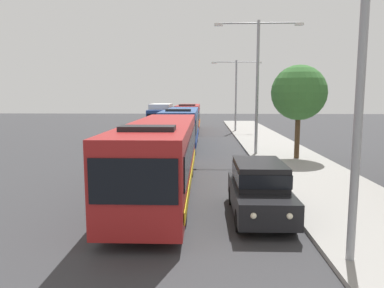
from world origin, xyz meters
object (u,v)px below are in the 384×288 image
at_px(bus_lead, 161,154).
at_px(bus_middle, 188,117).
at_px(white_suv, 259,187).
at_px(streetlamp_far, 236,88).
at_px(streetlamp_mid, 258,74).
at_px(streetlamp_near, 362,52).
at_px(bus_second_in_line, 182,126).
at_px(box_truck_oncoming, 161,116).
at_px(roadside_tree, 299,93).

bearing_deg(bus_lead, bus_middle, 90.00).
distance_m(bus_lead, white_suv, 4.70).
distance_m(white_suv, streetlamp_far, 29.52).
distance_m(bus_middle, streetlamp_mid, 18.46).
height_order(bus_middle, streetlamp_near, streetlamp_near).
height_order(bus_lead, white_suv, bus_lead).
bearing_deg(streetlamp_far, bus_second_in_line, -113.46).
xyz_separation_m(bus_middle, streetlamp_far, (5.40, -0.80, 3.31)).
bearing_deg(box_truck_oncoming, bus_middle, -5.07).
xyz_separation_m(box_truck_oncoming, roadside_tree, (11.07, -19.27, 2.62)).
xyz_separation_m(bus_lead, bus_middle, (-0.00, 27.17, -0.00)).
distance_m(bus_middle, streetlamp_far, 6.38).
bearing_deg(streetlamp_near, white_suv, 115.15).
relative_size(bus_middle, white_suv, 2.50).
relative_size(bus_middle, box_truck_oncoming, 1.64).
relative_size(bus_second_in_line, white_suv, 2.56).
distance_m(bus_lead, streetlamp_mid, 11.98).
distance_m(bus_second_in_line, bus_middle, 13.24).
relative_size(white_suv, streetlamp_near, 0.56).
relative_size(streetlamp_far, roadside_tree, 1.34).
height_order(bus_lead, bus_middle, same).
bearing_deg(roadside_tree, streetlamp_far, 97.42).
xyz_separation_m(bus_second_in_line, streetlamp_mid, (5.40, -3.97, 3.89)).
bearing_deg(box_truck_oncoming, white_suv, -76.99).
bearing_deg(roadside_tree, white_suv, -110.24).
relative_size(streetlamp_mid, streetlamp_far, 1.13).
distance_m(box_truck_oncoming, streetlamp_mid, 19.93).
bearing_deg(bus_second_in_line, bus_middle, 90.00).
xyz_separation_m(streetlamp_far, roadside_tree, (2.37, -18.17, -0.68)).
bearing_deg(bus_middle, box_truck_oncoming, 174.93).
bearing_deg(streetlamp_mid, white_suv, -97.57).
relative_size(box_truck_oncoming, streetlamp_far, 0.89).
height_order(bus_lead, streetlamp_near, streetlamp_near).
bearing_deg(streetlamp_near, roadside_tree, 80.82).
bearing_deg(bus_lead, bus_second_in_line, 90.00).
bearing_deg(white_suv, roadside_tree, 69.76).
bearing_deg(bus_lead, roadside_tree, 46.55).
bearing_deg(streetlamp_mid, box_truck_oncoming, 116.42).
relative_size(bus_second_in_line, roadside_tree, 1.99).
bearing_deg(roadside_tree, bus_second_in_line, 143.56).
bearing_deg(bus_second_in_line, streetlamp_far, 66.54).
bearing_deg(box_truck_oncoming, streetlamp_near, -75.61).
xyz_separation_m(white_suv, streetlamp_near, (1.70, -3.62, 4.11)).
xyz_separation_m(bus_second_in_line, box_truck_oncoming, (-3.30, 13.53, 0.01)).
relative_size(streetlamp_near, streetlamp_far, 1.04).
bearing_deg(bus_lead, streetlamp_far, 78.43).
bearing_deg(bus_lead, streetlamp_mid, 61.54).
height_order(bus_second_in_line, bus_middle, same).
bearing_deg(bus_second_in_line, streetlamp_mid, -36.36).
distance_m(streetlamp_far, roadside_tree, 18.34).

